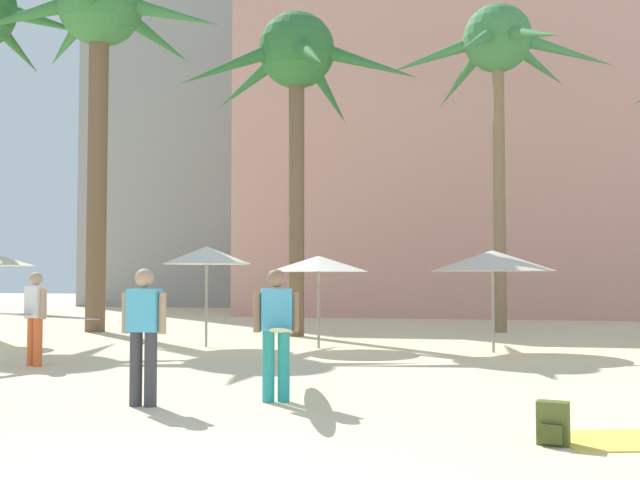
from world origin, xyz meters
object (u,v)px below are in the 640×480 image
object	(u,v)px
palm_tree_center	(296,70)
cafe_umbrella_1	(492,261)
palm_tree_far_left	(100,29)
palm_tree_left	(498,55)
person_mid_right	(144,330)
backpack	(553,424)
person_near_left	(39,315)
cafe_umbrella_0	(319,264)
person_far_left	(278,330)
cafe_umbrella_4	(207,255)

from	to	relation	value
palm_tree_center	cafe_umbrella_1	xyz separation A→B (m)	(5.16, -3.42, -5.43)
palm_tree_far_left	palm_tree_left	distance (m)	12.05
person_mid_right	palm_tree_left	bearing A→B (deg)	160.15
backpack	person_near_left	world-z (taller)	person_near_left
cafe_umbrella_0	backpack	xyz separation A→B (m)	(4.12, -9.09, -1.73)
backpack	person_far_left	xyz separation A→B (m)	(-3.27, 1.99, 0.73)
cafe_umbrella_0	person_mid_right	xyz separation A→B (m)	(-0.73, -7.85, -0.97)
palm_tree_left	person_far_left	xyz separation A→B (m)	(-3.50, -12.85, -7.33)
cafe_umbrella_4	person_mid_right	xyz separation A→B (m)	(1.94, -7.73, -1.18)
palm_tree_left	person_far_left	world-z (taller)	palm_tree_left
palm_tree_far_left	palm_tree_center	distance (m)	6.47
backpack	palm_tree_far_left	bearing A→B (deg)	-123.50
palm_tree_far_left	cafe_umbrella_0	world-z (taller)	palm_tree_far_left
palm_tree_far_left	palm_tree_left	xyz separation A→B (m)	(11.83, 2.09, -0.87)
cafe_umbrella_0	cafe_umbrella_4	distance (m)	2.67
palm_tree_left	cafe_umbrella_1	xyz separation A→B (m)	(-0.46, -5.96, -6.28)
palm_tree_left	person_near_left	world-z (taller)	palm_tree_left
cafe_umbrella_0	cafe_umbrella_4	bearing A→B (deg)	-177.37
backpack	cafe_umbrella_1	bearing A→B (deg)	-164.31
cafe_umbrella_4	palm_tree_left	bearing A→B (deg)	39.96
person_far_left	palm_tree_center	bearing A→B (deg)	172.84
cafe_umbrella_0	person_mid_right	world-z (taller)	cafe_umbrella_0
cafe_umbrella_0	person_far_left	world-z (taller)	cafe_umbrella_0
person_far_left	palm_tree_far_left	bearing A→B (deg)	-161.01
cafe_umbrella_0	person_far_left	distance (m)	7.22
cafe_umbrella_4	person_near_left	bearing A→B (deg)	-113.89
palm_tree_far_left	cafe_umbrella_1	distance (m)	13.98
cafe_umbrella_0	person_near_left	size ratio (longest dim) A/B	0.82
palm_tree_far_left	backpack	distance (m)	19.42
palm_tree_left	cafe_umbrella_4	xyz separation A→B (m)	(-7.01, -5.88, -6.13)
palm_tree_center	cafe_umbrella_0	world-z (taller)	palm_tree_center
palm_tree_center	palm_tree_left	bearing A→B (deg)	24.34
cafe_umbrella_0	palm_tree_left	bearing A→B (deg)	52.90
palm_tree_left	cafe_umbrella_4	bearing A→B (deg)	-140.04
cafe_umbrella_1	person_near_left	world-z (taller)	cafe_umbrella_1
palm_tree_center	cafe_umbrella_1	distance (m)	8.23
person_far_left	cafe_umbrella_1	bearing A→B (deg)	137.42
palm_tree_center	person_mid_right	xyz separation A→B (m)	(0.54, -11.06, -6.45)
cafe_umbrella_4	person_far_left	xyz separation A→B (m)	(3.51, -6.98, -1.20)
cafe_umbrella_0	backpack	bearing A→B (deg)	-65.62
cafe_umbrella_0	person_far_left	size ratio (longest dim) A/B	0.73
palm_tree_center	person_near_left	bearing A→B (deg)	-113.38
cafe_umbrella_0	person_mid_right	distance (m)	7.94
person_far_left	person_near_left	xyz separation A→B (m)	(-5.32, 2.90, -0.01)
cafe_umbrella_1	cafe_umbrella_4	distance (m)	6.56
palm_tree_center	backpack	world-z (taller)	palm_tree_center
person_far_left	person_near_left	size ratio (longest dim) A/B	1.11
cafe_umbrella_0	person_far_left	bearing A→B (deg)	-83.18
backpack	person_near_left	bearing A→B (deg)	-105.46
cafe_umbrella_1	cafe_umbrella_4	bearing A→B (deg)	179.23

